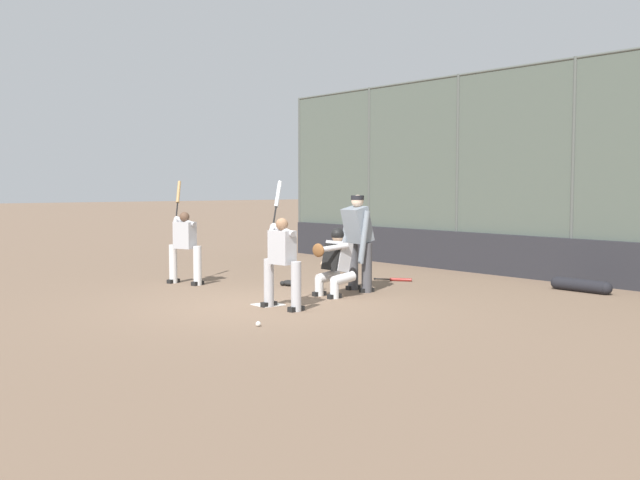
# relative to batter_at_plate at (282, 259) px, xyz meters

# --- Properties ---
(ground_plane) EXTENTS (160.00, 160.00, 0.00)m
(ground_plane) POSITION_rel_batter_at_plate_xyz_m (0.46, -0.05, -0.80)
(ground_plane) COLOR #7A604C
(home_plate_marker) EXTENTS (0.43, 0.43, 0.01)m
(home_plate_marker) POSITION_rel_batter_at_plate_xyz_m (0.46, -0.05, -0.79)
(home_plate_marker) COLOR white
(home_plate_marker) RESTS_ON ground_plane
(backstop_fence) EXTENTS (15.31, 0.08, 4.59)m
(backstop_fence) POSITION_rel_batter_at_plate_xyz_m (0.46, -6.57, 1.58)
(backstop_fence) COLOR #515651
(backstop_fence) RESTS_ON ground_plane
(padding_wall) EXTENTS (14.92, 0.18, 0.91)m
(padding_wall) POSITION_rel_batter_at_plate_xyz_m (0.46, -6.47, -0.34)
(padding_wall) COLOR #28282D
(padding_wall) RESTS_ON ground_plane
(batter_at_plate) EXTENTS (1.02, 0.60, 2.07)m
(batter_at_plate) POSITION_rel_batter_at_plate_xyz_m (0.00, 0.00, 0.00)
(batter_at_plate) COLOR #B7B7BC
(batter_at_plate) RESTS_ON ground_plane
(catcher_behind_plate) EXTENTS (0.65, 0.75, 1.23)m
(catcher_behind_plate) POSITION_rel_batter_at_plate_xyz_m (0.52, -1.54, -0.16)
(catcher_behind_plate) COLOR silver
(catcher_behind_plate) RESTS_ON ground_plane
(umpire_home) EXTENTS (0.74, 0.48, 1.82)m
(umpire_home) POSITION_rel_batter_at_plate_xyz_m (0.74, -2.31, 0.18)
(umpire_home) COLOR #4C4C51
(umpire_home) RESTS_ON ground_plane
(batter_on_deck) EXTENTS (1.10, 0.55, 2.09)m
(batter_on_deck) POSITION_rel_batter_at_plate_xyz_m (3.72, -0.30, -0.00)
(batter_on_deck) COLOR silver
(batter_on_deck) RESTS_ON ground_plane
(spare_bat_near_backstop) EXTENTS (0.68, 0.50, 0.07)m
(spare_bat_near_backstop) POSITION_rel_batter_at_plate_xyz_m (1.32, -3.97, -0.77)
(spare_bat_near_backstop) COLOR black
(spare_bat_near_backstop) RESTS_ON ground_plane
(fielding_glove_on_dirt) EXTENTS (0.32, 0.25, 0.12)m
(fielding_glove_on_dirt) POSITION_rel_batter_at_plate_xyz_m (2.17, -1.75, -0.74)
(fielding_glove_on_dirt) COLOR black
(fielding_glove_on_dirt) RESTS_ON ground_plane
(baseball_loose) EXTENTS (0.07, 0.07, 0.07)m
(baseball_loose) POSITION_rel_batter_at_plate_xyz_m (-1.02, 1.17, -0.76)
(baseball_loose) COLOR white
(baseball_loose) RESTS_ON ground_plane
(equipment_bag_dugout_side) EXTENTS (1.25, 0.24, 0.24)m
(equipment_bag_dugout_side) POSITION_rel_batter_at_plate_xyz_m (-1.97, -5.49, -0.68)
(equipment_bag_dugout_side) COLOR black
(equipment_bag_dugout_side) RESTS_ON ground_plane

